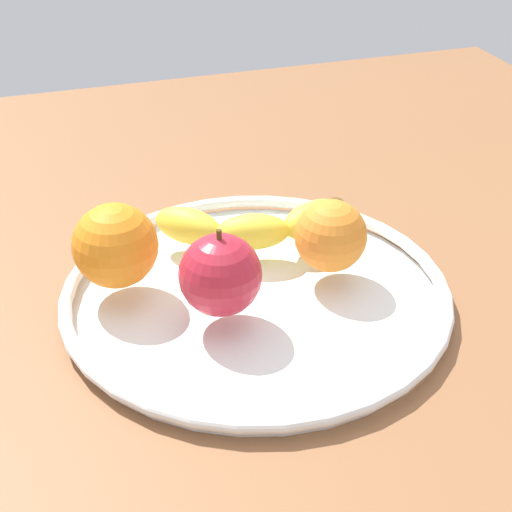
# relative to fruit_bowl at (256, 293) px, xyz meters

# --- Properties ---
(ground_plane) EXTENTS (1.21, 1.21, 0.04)m
(ground_plane) POSITION_rel_fruit_bowl_xyz_m (0.00, 0.00, -0.03)
(ground_plane) COLOR brown
(fruit_bowl) EXTENTS (0.35, 0.35, 0.02)m
(fruit_bowl) POSITION_rel_fruit_bowl_xyz_m (0.00, 0.00, 0.00)
(fruit_bowl) COLOR white
(fruit_bowl) RESTS_ON ground_plane
(banana) EXTENTS (0.20, 0.09, 0.03)m
(banana) POSITION_rel_fruit_bowl_xyz_m (0.02, 0.07, 0.03)
(banana) COLOR yellow
(banana) RESTS_ON fruit_bowl
(apple) EXTENTS (0.07, 0.07, 0.08)m
(apple) POSITION_rel_fruit_bowl_xyz_m (-0.04, -0.03, 0.04)
(apple) COLOR #B52132
(apple) RESTS_ON fruit_bowl
(orange_center) EXTENTS (0.07, 0.07, 0.07)m
(orange_center) POSITION_rel_fruit_bowl_xyz_m (0.07, 0.01, 0.04)
(orange_center) COLOR orange
(orange_center) RESTS_ON fruit_bowl
(orange_front_left) EXTENTS (0.08, 0.08, 0.08)m
(orange_front_left) POSITION_rel_fruit_bowl_xyz_m (-0.11, 0.04, 0.05)
(orange_front_left) COLOR orange
(orange_front_left) RESTS_ON fruit_bowl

